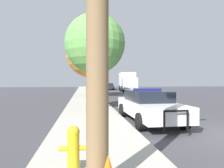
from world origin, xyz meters
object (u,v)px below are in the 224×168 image
object	(u,v)px
tree_sidewalk_far	(89,63)
car_background_distant	(109,86)
box_truck	(128,81)
tree_sidewalk_mid	(91,52)
traffic_light	(101,61)
tree_sidewalk_near	(95,44)
police_car	(149,105)
fire_hydrant	(73,147)
car_background_oncoming	(127,87)

from	to	relation	value
tree_sidewalk_far	car_background_distant	bearing A→B (deg)	29.42
car_background_distant	box_truck	distance (m)	5.55
tree_sidewalk_mid	box_truck	bearing A→B (deg)	62.31
traffic_light	box_truck	distance (m)	12.74
car_background_distant	tree_sidewalk_near	world-z (taller)	tree_sidewalk_near
police_car	car_background_distant	world-z (taller)	police_car
car_background_distant	tree_sidewalk_mid	xyz separation A→B (m)	(-4.08, -17.69, 4.33)
tree_sidewalk_far	fire_hydrant	bearing A→B (deg)	-91.88
tree_sidewalk_far	box_truck	bearing A→B (deg)	-20.00
fire_hydrant	car_background_distant	distance (m)	38.50
traffic_light	tree_sidewalk_far	world-z (taller)	tree_sidewalk_far
traffic_light	car_background_oncoming	size ratio (longest dim) A/B	1.34
police_car	car_background_distant	bearing A→B (deg)	-95.42
fire_hydrant	car_background_oncoming	bearing A→B (deg)	76.66
box_truck	tree_sidewalk_far	size ratio (longest dim) A/B	0.99
car_background_distant	police_car	bearing A→B (deg)	-91.38
car_background_oncoming	tree_sidewalk_near	distance (m)	23.11
car_background_distant	tree_sidewalk_far	xyz separation A→B (m)	(-4.02, -2.27, 4.39)
car_background_oncoming	car_background_distant	bearing A→B (deg)	-71.31
car_background_distant	traffic_light	bearing A→B (deg)	-98.08
tree_sidewalk_near	police_car	bearing A→B (deg)	-61.61
fire_hydrant	car_background_oncoming	distance (m)	32.07
car_background_oncoming	tree_sidewalk_far	xyz separation A→B (m)	(-6.23, 4.67, 4.34)
tree_sidewalk_mid	tree_sidewalk_near	xyz separation A→B (m)	(-0.20, -11.17, -0.90)
traffic_light	tree_sidewalk_far	xyz separation A→B (m)	(-1.13, 13.62, 0.87)
fire_hydrant	tree_sidewalk_near	xyz separation A→B (m)	(0.91, 9.29, 3.54)
tree_sidewalk_near	tree_sidewalk_far	distance (m)	26.61
police_car	tree_sidewalk_far	size ratio (longest dim) A/B	0.76
fire_hydrant	tree_sidewalk_near	size ratio (longest dim) A/B	0.15
police_car	car_background_distant	xyz separation A→B (m)	(2.09, 32.92, -0.06)
police_car	traffic_light	bearing A→B (deg)	-89.08
fire_hydrant	tree_sidewalk_mid	distance (m)	20.96
fire_hydrant	tree_sidewalk_mid	world-z (taller)	tree_sidewalk_mid
box_truck	police_car	bearing A→B (deg)	84.04
fire_hydrant	tree_sidewalk_far	bearing A→B (deg)	88.12
tree_sidewalk_far	tree_sidewalk_mid	bearing A→B (deg)	-90.24
tree_sidewalk_near	car_background_oncoming	bearing A→B (deg)	73.51
police_car	tree_sidewalk_mid	distance (m)	15.94
box_truck	tree_sidewalk_far	distance (m)	7.92
tree_sidewalk_mid	fire_hydrant	bearing A→B (deg)	-93.11
fire_hydrant	box_truck	xyz separation A→B (m)	(7.92, 33.42, 1.14)
police_car	box_truck	size ratio (longest dim) A/B	0.77
box_truck	tree_sidewalk_mid	xyz separation A→B (m)	(-6.81, -12.97, 3.30)
car_background_distant	fire_hydrant	bearing A→B (deg)	-95.51
tree_sidewalk_mid	car_background_oncoming	bearing A→B (deg)	59.68
car_background_distant	tree_sidewalk_far	bearing A→B (deg)	-148.33
car_background_distant	box_truck	bearing A→B (deg)	-57.76
tree_sidewalk_mid	tree_sidewalk_near	world-z (taller)	tree_sidewalk_mid
traffic_light	tree_sidewalk_near	distance (m)	13.05
traffic_light	box_truck	bearing A→B (deg)	63.28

